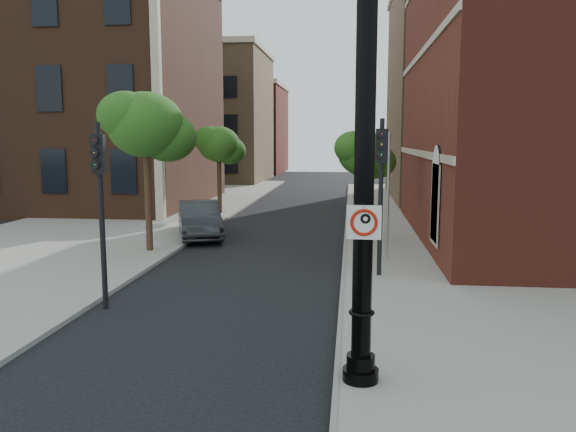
# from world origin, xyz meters

# --- Properties ---
(ground) EXTENTS (120.00, 120.00, 0.00)m
(ground) POSITION_xyz_m (0.00, 0.00, 0.00)
(ground) COLOR black
(ground) RESTS_ON ground
(sidewalk_right) EXTENTS (8.00, 60.00, 0.12)m
(sidewalk_right) POSITION_xyz_m (6.00, 10.00, 0.06)
(sidewalk_right) COLOR gray
(sidewalk_right) RESTS_ON ground
(sidewalk_left) EXTENTS (10.00, 50.00, 0.12)m
(sidewalk_left) POSITION_xyz_m (-9.00, 18.00, 0.06)
(sidewalk_left) COLOR gray
(sidewalk_left) RESTS_ON ground
(curb_edge) EXTENTS (0.10, 60.00, 0.14)m
(curb_edge) POSITION_xyz_m (2.05, 10.00, 0.07)
(curb_edge) COLOR gray
(curb_edge) RESTS_ON ground
(victorian_building) EXTENTS (18.60, 14.60, 17.95)m
(victorian_building) POSITION_xyz_m (-16.00, 23.97, 8.74)
(victorian_building) COLOR #532F1F
(victorian_building) RESTS_ON ground
(bg_building_tan_a) EXTENTS (12.00, 12.00, 12.00)m
(bg_building_tan_a) POSITION_xyz_m (-12.00, 44.00, 6.00)
(bg_building_tan_a) COLOR #8E714D
(bg_building_tan_a) RESTS_ON ground
(bg_building_red) EXTENTS (12.00, 12.00, 10.00)m
(bg_building_red) POSITION_xyz_m (-12.00, 58.00, 5.00)
(bg_building_red) COLOR maroon
(bg_building_red) RESTS_ON ground
(bg_building_tan_b) EXTENTS (22.00, 14.00, 14.00)m
(bg_building_tan_b) POSITION_xyz_m (16.00, 30.00, 7.00)
(bg_building_tan_b) COLOR #8E714D
(bg_building_tan_b) RESTS_ON ground
(lamppost) EXTENTS (0.60, 0.60, 7.09)m
(lamppost) POSITION_xyz_m (2.45, -0.43, 3.27)
(lamppost) COLOR black
(lamppost) RESTS_ON ground
(no_parking_sign) EXTENTS (0.54, 0.07, 0.54)m
(no_parking_sign) POSITION_xyz_m (2.46, -0.61, 2.81)
(no_parking_sign) COLOR white
(no_parking_sign) RESTS_ON ground
(parked_car) EXTENTS (3.03, 4.86, 1.51)m
(parked_car) POSITION_xyz_m (-4.01, 13.14, 0.76)
(parked_car) COLOR #2C2D31
(parked_car) RESTS_ON ground
(traffic_signal_left) EXTENTS (0.32, 0.38, 4.48)m
(traffic_signal_left) POSITION_xyz_m (-3.64, 3.25, 3.02)
(traffic_signal_left) COLOR black
(traffic_signal_left) RESTS_ON ground
(traffic_signal_right) EXTENTS (0.34, 0.40, 4.67)m
(traffic_signal_right) POSITION_xyz_m (3.09, 6.93, 3.14)
(traffic_signal_right) COLOR black
(traffic_signal_right) RESTS_ON ground
(utility_pole) EXTENTS (0.09, 0.09, 4.31)m
(utility_pole) POSITION_xyz_m (3.45, 9.10, 2.15)
(utility_pole) COLOR #999999
(utility_pole) RESTS_ON ground
(street_tree_a) EXTENTS (3.17, 2.87, 5.71)m
(street_tree_a) POSITION_xyz_m (-4.87, 9.79, 4.51)
(street_tree_a) COLOR #342315
(street_tree_a) RESTS_ON ground
(street_tree_b) EXTENTS (2.63, 2.38, 4.74)m
(street_tree_b) POSITION_xyz_m (-4.74, 20.05, 3.74)
(street_tree_b) COLOR #342315
(street_tree_b) RESTS_ON ground
(street_tree_c) EXTENTS (2.44, 2.20, 4.39)m
(street_tree_c) POSITION_xyz_m (2.77, 12.80, 3.46)
(street_tree_c) COLOR #342315
(street_tree_c) RESTS_ON ground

